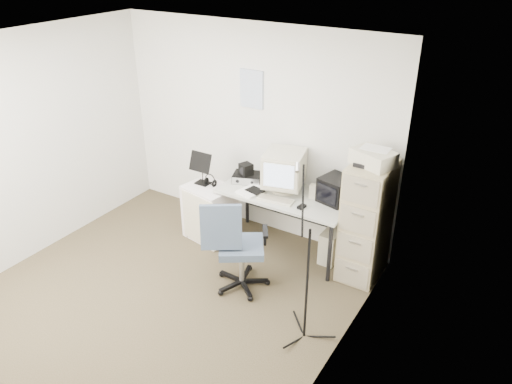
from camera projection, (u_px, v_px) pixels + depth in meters
The scene contains 23 objects.
floor at pixel (162, 298), 5.12m from camera, with size 3.60×3.60×0.01m, color #332E17.
ceiling at pixel (135, 49), 3.97m from camera, with size 3.60×3.60×0.01m, color white.
wall_back at pixel (254, 131), 5.91m from camera, with size 3.60×0.02×2.50m, color silver.
wall_left at pixel (24, 150), 5.38m from camera, with size 0.02×3.60×2.50m, color silver.
wall_right at pixel (333, 246), 3.71m from camera, with size 0.02×3.60×2.50m, color silver.
wall_calendar at pixel (252, 89), 5.68m from camera, with size 0.30×0.02×0.44m, color white.
filing_cabinet at pixel (366, 221), 5.21m from camera, with size 0.40×0.60×1.30m, color tan.
printer at pixel (373, 158), 4.86m from camera, with size 0.40×0.28×0.16m, color silver.
desk at pixel (284, 222), 5.76m from camera, with size 1.50×0.70×0.73m, color #AEB19A.
crt_monitor at pixel (284, 172), 5.55m from camera, with size 0.42×0.45×0.47m, color silver.
crt_tv at pixel (336, 189), 5.38m from camera, with size 0.30×0.32×0.28m, color black.
desk_speaker at pixel (314, 191), 5.48m from camera, with size 0.08×0.08×0.15m, color #C1B99B.
keyboard at pixel (275, 200), 5.43m from camera, with size 0.40×0.14×0.02m, color silver.
mouse at pixel (302, 207), 5.29m from camera, with size 0.06×0.10×0.03m, color black.
radio_receiver at pixel (248, 177), 5.86m from camera, with size 0.33×0.24×0.10m, color black.
radio_speaker at pixel (246, 169), 5.79m from camera, with size 0.14×0.13×0.14m, color black.
papers at pixel (252, 191), 5.63m from camera, with size 0.23×0.32×0.02m, color white.
pc_tower at pixel (333, 244), 5.66m from camera, with size 0.18×0.40×0.38m, color silver.
office_chair at pixel (241, 245), 5.07m from camera, with size 0.58×0.58×1.01m, color #445972.
side_cart at pixel (210, 212), 6.01m from camera, with size 0.55×0.44×0.68m, color silver.
music_stand at pixel (202, 168), 5.84m from camera, with size 0.28×0.15×0.41m, color black.
headphones at pixel (210, 181), 5.87m from camera, with size 0.15×0.15×0.03m, color black.
mic_stand at pixel (308, 269), 4.28m from camera, with size 0.02×0.02×1.51m, color black.
Camera 1 is at (2.93, -2.96, 3.30)m, focal length 35.00 mm.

